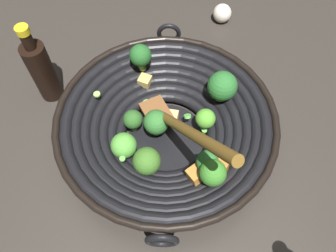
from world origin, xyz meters
TOP-DOWN VIEW (x-y plane):
  - ground_plane at (0.00, 0.00)m, footprint 4.00×4.00m
  - wok at (0.00, 0.00)m, footprint 0.46×0.42m
  - soy_sauce_bottle at (-0.12, -0.26)m, footprint 0.05×0.05m
  - garlic_bulb at (-0.35, 0.15)m, footprint 0.05×0.05m

SIDE VIEW (x-z plane):
  - ground_plane at x=0.00m, z-range 0.00..0.00m
  - garlic_bulb at x=-0.35m, z-range 0.00..0.05m
  - wok at x=0.00m, z-range -0.07..0.18m
  - soy_sauce_bottle at x=-0.12m, z-range -0.02..0.18m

